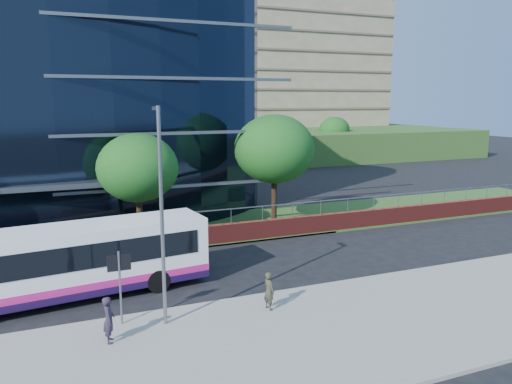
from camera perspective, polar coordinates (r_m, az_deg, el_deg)
name	(u,v)px	position (r m, az deg, el deg)	size (l,w,h in m)	color
grass_verge	(365,212)	(38.27, 12.41, -2.28)	(36.00, 8.00, 0.12)	#2D511E
retaining_wall	(347,221)	(32.97, 10.38, -3.26)	(34.00, 0.40, 2.11)	maroon
apartment_block	(243,83)	(82.28, -1.47, 12.39)	(60.00, 42.00, 30.00)	#2D511E
street_sign	(119,272)	(19.10, -15.34, -8.83)	(0.85, 0.09, 2.80)	slate
tree_far_c	(138,168)	(29.15, -13.37, 2.69)	(4.62, 4.62, 6.51)	black
tree_far_d	(274,149)	(32.64, 2.12, 4.92)	(5.28, 5.28, 7.44)	black
tree_dist_e	(233,131)	(63.43, -2.61, 7.01)	(4.62, 4.62, 6.51)	black
tree_dist_f	(334,130)	(72.20, 8.95, 7.06)	(4.29, 4.29, 6.05)	black
streetlight_east	(161,211)	(18.14, -10.75, -2.12)	(0.15, 0.77, 8.00)	slate
city_bus	(75,260)	(22.65, -19.95, -7.37)	(11.67, 3.99, 3.10)	white
pedestrian	(109,320)	(18.24, -16.47, -13.81)	(0.60, 0.39, 1.63)	#2A2132
pedestrian_b	(269,291)	(20.09, 1.49, -11.20)	(0.56, 0.37, 1.54)	#363525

